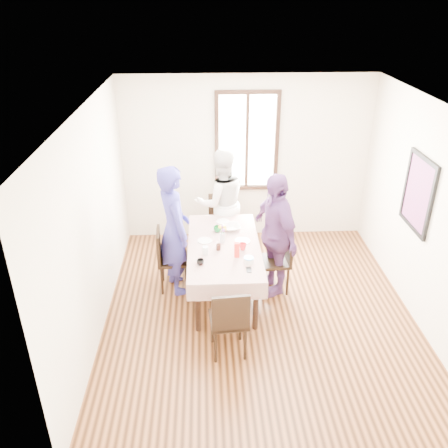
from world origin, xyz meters
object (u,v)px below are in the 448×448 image
(chair_far, at_px, (221,225))
(chair_near, at_px, (228,319))
(person_left, at_px, (173,230))
(person_far, at_px, (221,202))
(person_right, at_px, (274,234))
(chair_right, at_px, (274,261))
(dining_table, at_px, (224,269))
(chair_left, at_px, (173,259))

(chair_far, distance_m, chair_near, 2.38)
(person_left, relative_size, person_far, 1.06)
(chair_near, relative_size, person_right, 0.52)
(person_right, bearing_deg, chair_right, 69.36)
(dining_table, distance_m, person_right, 0.84)
(chair_right, height_order, person_left, person_left)
(chair_right, relative_size, chair_far, 1.00)
(chair_far, xyz_separation_m, chair_near, (0.00, -2.38, 0.00))
(person_far, bearing_deg, chair_right, 107.74)
(person_left, xyz_separation_m, person_far, (0.68, 1.01, -0.06))
(person_right, bearing_deg, chair_near, -49.23)
(chair_right, xyz_separation_m, chair_far, (-0.70, 1.14, 0.00))
(dining_table, bearing_deg, person_left, 166.54)
(chair_near, distance_m, person_left, 1.58)
(dining_table, height_order, person_far, person_far)
(dining_table, bearing_deg, person_right, 4.56)
(chair_left, bearing_deg, person_right, 82.56)
(chair_left, relative_size, chair_near, 1.00)
(chair_near, bearing_deg, dining_table, 84.88)
(chair_left, distance_m, chair_near, 1.52)
(chair_left, xyz_separation_m, person_right, (1.38, -0.11, 0.42))
(chair_left, relative_size, person_right, 0.52)
(person_right, bearing_deg, person_far, -169.32)
(person_left, distance_m, person_far, 1.22)
(person_right, bearing_deg, chair_left, -115.14)
(chair_far, distance_m, person_right, 1.39)
(chair_left, relative_size, chair_right, 1.00)
(chair_near, bearing_deg, chair_left, 112.14)
(chair_near, bearing_deg, chair_far, 84.88)
(dining_table, xyz_separation_m, person_far, (0.00, 1.17, 0.49))
(dining_table, height_order, chair_left, chair_left)
(person_left, xyz_separation_m, person_right, (1.36, -0.11, -0.04))
(chair_far, height_order, person_left, person_left)
(dining_table, height_order, chair_right, chair_right)
(person_far, bearing_deg, chair_far, -104.28)
(chair_right, bearing_deg, chair_far, 27.87)
(person_far, bearing_deg, person_right, 107.05)
(chair_left, height_order, chair_right, same)
(chair_left, relative_size, person_far, 0.53)
(chair_right, distance_m, person_left, 1.46)
(dining_table, distance_m, chair_far, 1.19)
(chair_far, xyz_separation_m, person_left, (-0.68, -1.03, 0.46))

